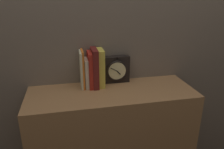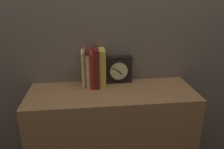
{
  "view_description": "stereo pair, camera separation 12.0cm",
  "coord_description": "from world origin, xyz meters",
  "px_view_note": "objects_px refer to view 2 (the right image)",
  "views": [
    {
      "loc": [
        -0.27,
        -1.25,
        1.47
      ],
      "look_at": [
        0.0,
        0.0,
        0.99
      ],
      "focal_mm": 35.0,
      "sensor_mm": 36.0,
      "label": 1
    },
    {
      "loc": [
        -0.15,
        -1.27,
        1.47
      ],
      "look_at": [
        0.0,
        0.0,
        0.99
      ],
      "focal_mm": 35.0,
      "sensor_mm": 36.0,
      "label": 2
    }
  ],
  "objects_px": {
    "clock": "(118,70)",
    "book_slot0_cream": "(83,69)",
    "book_slot3_red": "(92,69)",
    "book_slot4_maroon": "(96,67)",
    "book_slot1_orange": "(85,68)",
    "book_slot5_yellow": "(102,67)",
    "book_slot2_cream": "(88,72)"
  },
  "relations": [
    {
      "from": "book_slot1_orange",
      "to": "book_slot3_red",
      "type": "height_order",
      "value": "book_slot1_orange"
    },
    {
      "from": "book_slot1_orange",
      "to": "clock",
      "type": "bearing_deg",
      "value": 7.9
    },
    {
      "from": "clock",
      "to": "book_slot2_cream",
      "type": "xyz_separation_m",
      "value": [
        -0.21,
        -0.03,
        0.0
      ]
    },
    {
      "from": "book_slot1_orange",
      "to": "book_slot2_cream",
      "type": "bearing_deg",
      "value": -0.02
    },
    {
      "from": "book_slot1_orange",
      "to": "book_slot3_red",
      "type": "relative_size",
      "value": 1.06
    },
    {
      "from": "clock",
      "to": "book_slot3_red",
      "type": "relative_size",
      "value": 0.82
    },
    {
      "from": "book_slot3_red",
      "to": "book_slot2_cream",
      "type": "bearing_deg",
      "value": 165.78
    },
    {
      "from": "book_slot2_cream",
      "to": "book_slot3_red",
      "type": "bearing_deg",
      "value": -14.22
    },
    {
      "from": "clock",
      "to": "book_slot1_orange",
      "type": "bearing_deg",
      "value": -172.1
    },
    {
      "from": "book_slot2_cream",
      "to": "book_slot1_orange",
      "type": "bearing_deg",
      "value": 179.98
    },
    {
      "from": "book_slot0_cream",
      "to": "book_slot3_red",
      "type": "xyz_separation_m",
      "value": [
        0.06,
        -0.01,
        -0.0
      ]
    },
    {
      "from": "book_slot2_cream",
      "to": "book_slot4_maroon",
      "type": "distance_m",
      "value": 0.07
    },
    {
      "from": "book_slot1_orange",
      "to": "book_slot4_maroon",
      "type": "xyz_separation_m",
      "value": [
        0.08,
        -0.01,
        0.0
      ]
    },
    {
      "from": "book_slot2_cream",
      "to": "book_slot5_yellow",
      "type": "distance_m",
      "value": 0.1
    },
    {
      "from": "clock",
      "to": "book_slot5_yellow",
      "type": "relative_size",
      "value": 0.77
    },
    {
      "from": "book_slot4_maroon",
      "to": "clock",
      "type": "bearing_deg",
      "value": 15.09
    },
    {
      "from": "book_slot1_orange",
      "to": "book_slot5_yellow",
      "type": "relative_size",
      "value": 0.99
    },
    {
      "from": "clock",
      "to": "book_slot0_cream",
      "type": "height_order",
      "value": "book_slot0_cream"
    },
    {
      "from": "book_slot1_orange",
      "to": "book_slot4_maroon",
      "type": "bearing_deg",
      "value": -7.12
    },
    {
      "from": "book_slot0_cream",
      "to": "book_slot1_orange",
      "type": "distance_m",
      "value": 0.01
    },
    {
      "from": "book_slot3_red",
      "to": "book_slot4_maroon",
      "type": "xyz_separation_m",
      "value": [
        0.03,
        -0.0,
        0.01
      ]
    },
    {
      "from": "book_slot3_red",
      "to": "clock",
      "type": "bearing_deg",
      "value": 11.74
    },
    {
      "from": "clock",
      "to": "book_slot1_orange",
      "type": "xyz_separation_m",
      "value": [
        -0.23,
        -0.03,
        0.03
      ]
    },
    {
      "from": "book_slot4_maroon",
      "to": "book_slot3_red",
      "type": "bearing_deg",
      "value": 174.09
    },
    {
      "from": "book_slot0_cream",
      "to": "book_slot4_maroon",
      "type": "xyz_separation_m",
      "value": [
        0.09,
        -0.01,
        0.01
      ]
    },
    {
      "from": "book_slot5_yellow",
      "to": "book_slot0_cream",
      "type": "bearing_deg",
      "value": 178.73
    },
    {
      "from": "book_slot0_cream",
      "to": "book_slot4_maroon",
      "type": "relative_size",
      "value": 0.93
    },
    {
      "from": "book_slot0_cream",
      "to": "book_slot3_red",
      "type": "height_order",
      "value": "book_slot0_cream"
    },
    {
      "from": "book_slot3_red",
      "to": "book_slot4_maroon",
      "type": "relative_size",
      "value": 0.91
    },
    {
      "from": "book_slot1_orange",
      "to": "book_slot3_red",
      "type": "distance_m",
      "value": 0.05
    },
    {
      "from": "book_slot0_cream",
      "to": "book_slot5_yellow",
      "type": "height_order",
      "value": "book_slot5_yellow"
    },
    {
      "from": "book_slot5_yellow",
      "to": "book_slot1_orange",
      "type": "bearing_deg",
      "value": 178.92
    }
  ]
}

